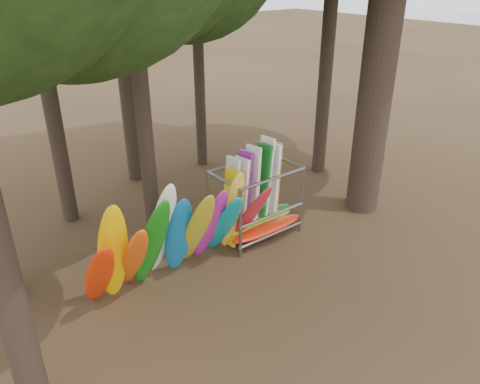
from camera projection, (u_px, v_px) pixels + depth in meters
ground at (262, 259)px, 13.07m from camera, size 120.00×120.00×0.00m
kayak_row at (176, 237)px, 11.69m from camera, size 5.18×1.93×3.13m
storage_rack at (255, 203)px, 13.92m from camera, size 3.15×1.58×2.89m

